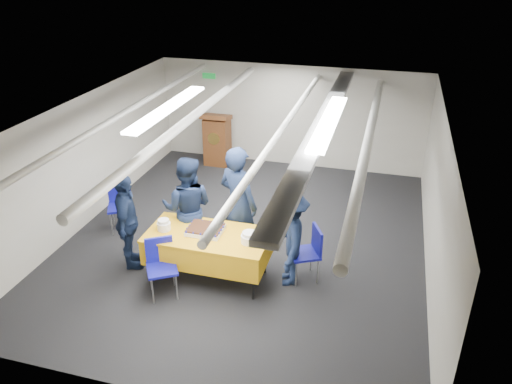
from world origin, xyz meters
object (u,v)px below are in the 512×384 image
at_px(sailor_a, 238,204).
at_px(sailor_b, 188,208).
at_px(podium, 217,139).
at_px(sheet_cake, 205,229).
at_px(sailor_c, 128,222).
at_px(serving_table, 208,246).
at_px(chair_near, 161,261).
at_px(chair_right, 310,248).
at_px(chair_left, 120,201).
at_px(sailor_d, 289,238).

bearing_deg(sailor_a, sailor_b, 35.93).
height_order(podium, sailor_b, sailor_b).
distance_m(sheet_cake, sailor_c, 1.26).
distance_m(serving_table, chair_near, 0.75).
xyz_separation_m(chair_near, chair_right, (2.02, 0.91, 0.00)).
bearing_deg(sailor_b, podium, -87.89).
bearing_deg(serving_table, sailor_b, 135.48).
relative_size(chair_right, sailor_b, 0.50).
xyz_separation_m(chair_near, chair_left, (-1.52, 1.54, 0.00)).
bearing_deg(sailor_d, chair_right, 105.94).
distance_m(sheet_cake, sailor_d, 1.25).
relative_size(sailor_b, sailor_c, 1.10).
xyz_separation_m(podium, sailor_a, (1.63, -3.56, 0.35)).
distance_m(chair_right, sailor_a, 1.32).
xyz_separation_m(sheet_cake, chair_near, (-0.48, -0.57, -0.28)).
relative_size(chair_left, sailor_b, 0.50).
height_order(sheet_cake, sailor_b, sailor_b).
height_order(sheet_cake, sailor_c, sailor_c).
bearing_deg(sailor_d, sheet_cake, -95.36).
height_order(chair_near, sailor_c, sailor_c).
relative_size(sailor_a, sailor_c, 1.22).
bearing_deg(sailor_a, podium, -42.05).
relative_size(serving_table, chair_left, 2.11).
relative_size(serving_table, sailor_a, 0.95).
relative_size(serving_table, chair_right, 2.11).
xyz_separation_m(serving_table, chair_left, (-2.05, 1.02, -0.03)).
relative_size(serving_table, sailor_c, 1.16).
xyz_separation_m(podium, chair_left, (-0.69, -3.23, -0.08)).
relative_size(serving_table, sheet_cake, 3.44).
height_order(serving_table, sailor_c, sailor_c).
bearing_deg(chair_near, sailor_d, 23.31).
bearing_deg(sailor_c, serving_table, -109.66).
distance_m(chair_near, sailor_b, 1.09).
xyz_separation_m(sailor_c, sailor_d, (2.49, 0.25, -0.02)).
xyz_separation_m(chair_near, sailor_d, (1.72, 0.74, 0.24)).
bearing_deg(sailor_b, sailor_a, -177.94).
bearing_deg(chair_near, chair_right, 24.25).
bearing_deg(podium, sheet_cake, -72.72).
bearing_deg(serving_table, chair_near, -136.04).
bearing_deg(chair_near, sailor_b, 89.39).
distance_m(serving_table, chair_left, 2.29).
bearing_deg(chair_near, serving_table, 43.96).
distance_m(podium, chair_left, 3.31).
relative_size(sailor_b, sailor_d, 1.13).
bearing_deg(chair_near, podium, 99.79).
height_order(chair_right, sailor_a, sailor_a).
xyz_separation_m(podium, sailor_c, (0.05, -4.28, 0.17)).
bearing_deg(sailor_c, sailor_d, -105.05).
bearing_deg(sailor_c, podium, -20.09).
relative_size(podium, chair_left, 1.44).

